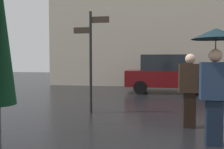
{
  "coord_description": "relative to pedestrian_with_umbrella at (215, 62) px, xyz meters",
  "views": [
    {
      "loc": [
        -0.87,
        -2.22,
        1.55
      ],
      "look_at": [
        -2.23,
        5.52,
        1.12
      ],
      "focal_mm": 38.25,
      "sensor_mm": 36.0,
      "label": 1
    }
  ],
  "objects": [
    {
      "name": "pedestrian_with_bag",
      "position": [
        -0.26,
        1.16,
        -0.57
      ],
      "size": [
        0.53,
        0.24,
        1.73
      ],
      "rotation": [
        0.0,
        0.0,
        2.86
      ],
      "color": "black",
      "rests_on": "ground"
    },
    {
      "name": "parked_car_right",
      "position": [
        -0.38,
        7.62,
        -0.59
      ],
      "size": [
        4.35,
        2.03,
        1.88
      ],
      "rotation": [
        0.0,
        0.0,
        3.29
      ],
      "color": "#590C0F",
      "rests_on": "ground"
    },
    {
      "name": "street_signpost",
      "position": [
        -2.95,
        2.32,
        0.29
      ],
      "size": [
        1.08,
        0.08,
        3.03
      ],
      "color": "black",
      "rests_on": "ground"
    },
    {
      "name": "pedestrian_with_umbrella",
      "position": [
        0.0,
        0.0,
        0.0
      ],
      "size": [
        0.86,
        0.86,
        2.15
      ],
      "rotation": [
        0.0,
        0.0,
        5.29
      ],
      "color": "black",
      "rests_on": "ground"
    }
  ]
}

